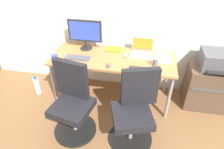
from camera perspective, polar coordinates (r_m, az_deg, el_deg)
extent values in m
plane|color=brown|center=(3.15, 0.17, -6.42)|extent=(5.28, 5.28, 0.00)
cube|color=white|center=(2.86, 1.77, 19.09)|extent=(4.40, 0.04, 2.60)
cube|color=#B77542|center=(2.74, 0.19, 4.64)|extent=(1.69, 0.65, 0.03)
cylinder|color=gray|center=(2.96, -16.21, -2.78)|extent=(0.04, 0.04, 0.69)
cylinder|color=gray|center=(2.72, 15.95, -6.60)|extent=(0.04, 0.04, 0.69)
cylinder|color=gray|center=(3.36, -12.46, 2.89)|extent=(0.04, 0.04, 0.69)
cylinder|color=gray|center=(3.15, 15.51, -0.01)|extent=(0.04, 0.04, 0.69)
cylinder|color=black|center=(2.73, -10.38, -15.22)|extent=(0.54, 0.54, 0.03)
cylinder|color=gray|center=(2.60, -10.82, -12.62)|extent=(0.05, 0.05, 0.34)
cube|color=black|center=(2.44, -11.37, -9.23)|extent=(0.52, 0.52, 0.09)
cube|color=black|center=(2.40, -11.54, -1.25)|extent=(0.43, 0.16, 0.48)
cylinder|color=black|center=(2.62, 5.19, -17.62)|extent=(0.54, 0.54, 0.03)
cylinder|color=gray|center=(2.48, 5.42, -15.04)|extent=(0.05, 0.05, 0.34)
cube|color=black|center=(2.32, 5.72, -11.65)|extent=(0.55, 0.55, 0.09)
cube|color=black|center=(2.25, 7.97, -3.57)|extent=(0.42, 0.19, 0.48)
cube|color=brown|center=(3.14, 25.50, -3.23)|extent=(0.58, 0.40, 0.64)
cube|color=#4C4C4C|center=(2.93, 26.70, -4.23)|extent=(0.52, 0.01, 0.04)
cube|color=#515156|center=(2.91, 27.67, 3.60)|extent=(0.38, 0.34, 0.24)
cube|color=#262626|center=(2.78, 28.20, 0.41)|extent=(0.27, 0.06, 0.01)
cylinder|color=white|center=(3.36, -20.64, -3.04)|extent=(0.09, 0.09, 0.28)
cylinder|color=#2D59B2|center=(3.27, -21.20, -0.91)|extent=(0.06, 0.06, 0.03)
cylinder|color=#262626|center=(2.98, -7.37, 7.51)|extent=(0.18, 0.18, 0.01)
cylinder|color=#262626|center=(2.95, -7.46, 8.56)|extent=(0.04, 0.04, 0.11)
cube|color=#262626|center=(2.86, -7.78, 12.31)|extent=(0.48, 0.03, 0.31)
cube|color=blue|center=(2.85, -7.88, 12.18)|extent=(0.43, 0.00, 0.26)
cube|color=silver|center=(2.80, 8.48, 5.54)|extent=(0.31, 0.22, 0.02)
cube|color=silver|center=(2.86, 8.84, 8.75)|extent=(0.31, 0.05, 0.21)
cube|color=orange|center=(2.85, 8.84, 8.72)|extent=(0.28, 0.04, 0.18)
cube|color=#515156|center=(2.74, -9.87, 4.73)|extent=(0.34, 0.12, 0.02)
cube|color=#2D2D2D|center=(2.48, 8.76, 1.32)|extent=(0.34, 0.12, 0.02)
ellipsoid|color=#515156|center=(2.53, -0.99, 2.68)|extent=(0.06, 0.10, 0.03)
ellipsoid|color=#B7B7B7|center=(2.75, 3.91, 5.53)|extent=(0.06, 0.10, 0.03)
cylinder|color=blue|center=(2.73, -16.04, 4.61)|extent=(0.08, 0.08, 0.09)
cylinder|color=slate|center=(2.58, 12.37, 3.41)|extent=(0.07, 0.07, 0.10)
cube|color=orange|center=(2.91, 0.39, 7.24)|extent=(0.21, 0.15, 0.03)
cube|color=white|center=(2.80, 14.44, 4.69)|extent=(0.21, 0.30, 0.01)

